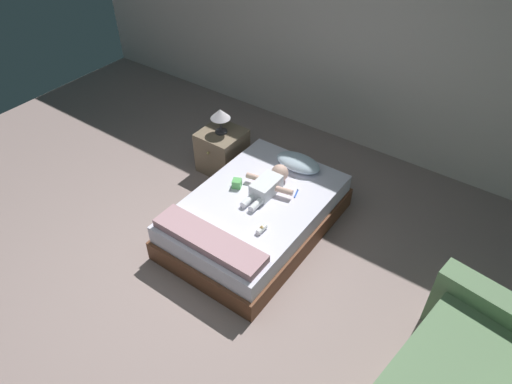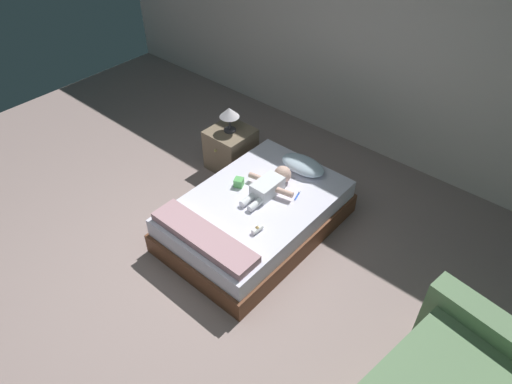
# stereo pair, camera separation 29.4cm
# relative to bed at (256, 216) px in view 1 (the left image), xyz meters

# --- Properties ---
(ground_plane) EXTENTS (8.00, 8.00, 0.00)m
(ground_plane) POSITION_rel_bed_xyz_m (-0.11, -0.98, -0.20)
(ground_plane) COLOR gray
(wall_behind_bed) EXTENTS (8.00, 0.12, 2.64)m
(wall_behind_bed) POSITION_rel_bed_xyz_m (-0.11, 2.02, 1.12)
(wall_behind_bed) COLOR silver
(wall_behind_bed) RESTS_ON ground_plane
(bed) EXTENTS (1.18, 1.78, 0.40)m
(bed) POSITION_rel_bed_xyz_m (0.00, 0.00, 0.00)
(bed) COLOR brown
(bed) RESTS_ON ground_plane
(pillow) EXTENTS (0.48, 0.27, 0.13)m
(pillow) POSITION_rel_bed_xyz_m (0.06, 0.65, 0.27)
(pillow) COLOR silver
(pillow) RESTS_ON bed
(baby) EXTENTS (0.52, 0.63, 0.17)m
(baby) POSITION_rel_bed_xyz_m (0.01, 0.21, 0.28)
(baby) COLOR white
(baby) RESTS_ON bed
(toothbrush) EXTENTS (0.05, 0.13, 0.02)m
(toothbrush) POSITION_rel_bed_xyz_m (0.26, 0.31, 0.21)
(toothbrush) COLOR blue
(toothbrush) RESTS_ON bed
(nightstand) EXTENTS (0.46, 0.49, 0.49)m
(nightstand) POSITION_rel_bed_xyz_m (-0.90, 0.60, 0.05)
(nightstand) COLOR #7A6850
(nightstand) RESTS_ON ground_plane
(lamp) EXTENTS (0.22, 0.22, 0.29)m
(lamp) POSITION_rel_bed_xyz_m (-0.90, 0.60, 0.51)
(lamp) COLOR #333338
(lamp) RESTS_ON nightstand
(blanket) EXTENTS (1.07, 0.27, 0.08)m
(blanket) POSITION_rel_bed_xyz_m (-0.00, -0.68, 0.24)
(blanket) COLOR #B98B94
(blanket) RESTS_ON bed
(toy_block) EXTENTS (0.11, 0.11, 0.08)m
(toy_block) POSITION_rel_bed_xyz_m (-0.26, 0.05, 0.25)
(toy_block) COLOR #60BF61
(toy_block) RESTS_ON bed
(baby_bottle) EXTENTS (0.06, 0.11, 0.07)m
(baby_bottle) POSITION_rel_bed_xyz_m (0.28, -0.30, 0.23)
(baby_bottle) COLOR white
(baby_bottle) RESTS_ON bed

